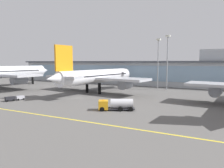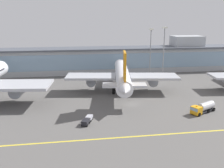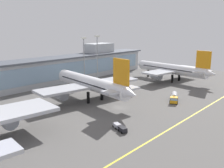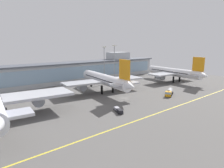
# 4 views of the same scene
# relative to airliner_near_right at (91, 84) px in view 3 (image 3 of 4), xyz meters

# --- Properties ---
(ground_plane) EXTENTS (198.36, 198.36, 0.00)m
(ground_plane) POSITION_rel_airliner_near_right_xyz_m (-0.07, -14.28, -6.35)
(ground_plane) COLOR #5B5956
(taxiway_centreline_stripe) EXTENTS (158.69, 0.50, 0.01)m
(taxiway_centreline_stripe) POSITION_rel_airliner_near_right_xyz_m (-0.07, -36.28, -6.35)
(taxiway_centreline_stripe) COLOR yellow
(taxiway_centreline_stripe) RESTS_ON ground
(terminal_building) EXTENTS (144.69, 14.00, 17.74)m
(terminal_building) POSITION_rel_airliner_near_right_xyz_m (1.73, 35.71, 0.34)
(terminal_building) COLOR #ADB2B7
(terminal_building) RESTS_ON ground
(airliner_near_right) EXTENTS (42.50, 48.64, 17.41)m
(airliner_near_right) POSITION_rel_airliner_near_right_xyz_m (0.00, 0.00, 0.00)
(airliner_near_right) COLOR black
(airliner_near_right) RESTS_ON ground
(airliner_far_right) EXTENTS (35.94, 47.74, 16.60)m
(airliner_far_right) POSITION_rel_airliner_near_right_xyz_m (51.36, -5.61, -0.29)
(airliner_far_right) COLOR black
(airliner_far_right) RESTS_ON ground
(fuel_tanker_truck) EXTENTS (9.17, 6.27, 2.90)m
(fuel_tanker_truck) POSITION_rel_airliner_near_right_xyz_m (19.38, -24.50, -4.84)
(fuel_tanker_truck) COLOR black
(fuel_tanker_truck) RESTS_ON ground
(baggage_tug_near) EXTENTS (3.53, 5.77, 1.40)m
(baggage_tug_near) POSITION_rel_airliner_near_right_xyz_m (-14.52, -26.72, -5.56)
(baggage_tug_near) COLOR black
(baggage_tug_near) RESTS_ON ground
(apron_light_mast_west) EXTENTS (1.80, 1.80, 22.39)m
(apron_light_mast_west) POSITION_rel_airliner_near_right_xyz_m (17.86, 23.33, 8.42)
(apron_light_mast_west) COLOR gray
(apron_light_mast_west) RESTS_ON ground
(apron_light_mast_centre) EXTENTS (1.80, 1.80, 23.22)m
(apron_light_mast_centre) POSITION_rel_airliner_near_right_xyz_m (22.84, 19.26, 8.88)
(apron_light_mast_centre) COLOR gray
(apron_light_mast_centre) RESTS_ON ground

